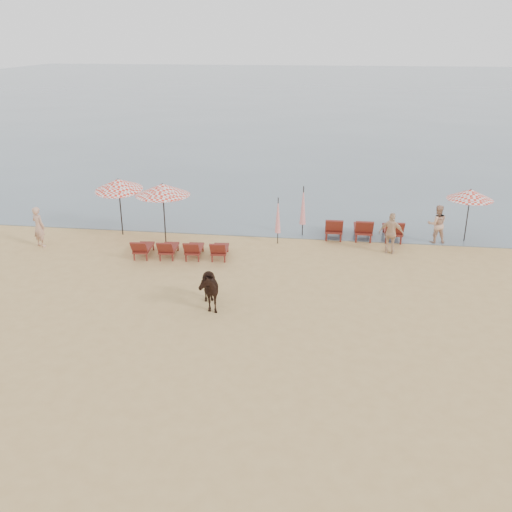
{
  "coord_description": "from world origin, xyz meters",
  "views": [
    {
      "loc": [
        2.47,
        -12.71,
        8.1
      ],
      "look_at": [
        0.0,
        5.0,
        1.1
      ],
      "focal_mm": 40.0,
      "sensor_mm": 36.0,
      "label": 1
    }
  ],
  "objects_px": {
    "umbrella_closed_right": "(303,206)",
    "beachgoer_left": "(39,227)",
    "lounger_cluster_left": "(181,248)",
    "beachgoer_right_a": "(437,224)",
    "umbrella_open_left_a": "(163,189)",
    "lounger_cluster_right": "(363,228)",
    "umbrella_closed_left": "(278,216)",
    "umbrella_open_left_b": "(118,185)",
    "cow": "(206,287)",
    "beachgoer_right_b": "(391,233)",
    "umbrella_open_right": "(470,194)"
  },
  "relations": [
    {
      "from": "lounger_cluster_left",
      "to": "beachgoer_right_a",
      "type": "relative_size",
      "value": 2.29
    },
    {
      "from": "umbrella_closed_right",
      "to": "beachgoer_left",
      "type": "relative_size",
      "value": 1.31
    },
    {
      "from": "umbrella_open_left_b",
      "to": "beachgoer_right_a",
      "type": "distance_m",
      "value": 13.3
    },
    {
      "from": "umbrella_open_left_a",
      "to": "beachgoer_right_b",
      "type": "xyz_separation_m",
      "value": [
        9.13,
        -0.01,
        -1.43
      ]
    },
    {
      "from": "umbrella_closed_right",
      "to": "beachgoer_left",
      "type": "bearing_deg",
      "value": -165.27
    },
    {
      "from": "lounger_cluster_left",
      "to": "umbrella_closed_left",
      "type": "relative_size",
      "value": 1.88
    },
    {
      "from": "lounger_cluster_left",
      "to": "beachgoer_left",
      "type": "bearing_deg",
      "value": 170.54
    },
    {
      "from": "umbrella_open_left_b",
      "to": "umbrella_open_right",
      "type": "height_order",
      "value": "umbrella_open_left_b"
    },
    {
      "from": "beachgoer_left",
      "to": "beachgoer_right_b",
      "type": "relative_size",
      "value": 1.01
    },
    {
      "from": "lounger_cluster_right",
      "to": "beachgoer_right_b",
      "type": "height_order",
      "value": "beachgoer_right_b"
    },
    {
      "from": "cow",
      "to": "umbrella_closed_right",
      "type": "bearing_deg",
      "value": 46.37
    },
    {
      "from": "lounger_cluster_right",
      "to": "cow",
      "type": "xyz_separation_m",
      "value": [
        -5.13,
        -7.13,
        0.2
      ]
    },
    {
      "from": "lounger_cluster_right",
      "to": "cow",
      "type": "bearing_deg",
      "value": -126.31
    },
    {
      "from": "lounger_cluster_right",
      "to": "beachgoer_right_a",
      "type": "bearing_deg",
      "value": -0.79
    },
    {
      "from": "umbrella_open_right",
      "to": "umbrella_closed_left",
      "type": "bearing_deg",
      "value": -156.72
    },
    {
      "from": "umbrella_closed_left",
      "to": "beachgoer_right_a",
      "type": "height_order",
      "value": "umbrella_closed_left"
    },
    {
      "from": "umbrella_open_left_a",
      "to": "lounger_cluster_left",
      "type": "bearing_deg",
      "value": -41.62
    },
    {
      "from": "umbrella_closed_right",
      "to": "beachgoer_left",
      "type": "distance_m",
      "value": 10.84
    },
    {
      "from": "umbrella_open_left_a",
      "to": "umbrella_closed_right",
      "type": "distance_m",
      "value": 5.86
    },
    {
      "from": "umbrella_open_left_a",
      "to": "beachgoer_left",
      "type": "xyz_separation_m",
      "value": [
        -4.9,
        -1.16,
        -1.42
      ]
    },
    {
      "from": "lounger_cluster_left",
      "to": "beachgoer_right_b",
      "type": "xyz_separation_m",
      "value": [
        8.03,
        1.65,
        0.43
      ]
    },
    {
      "from": "umbrella_closed_right",
      "to": "lounger_cluster_left",
      "type": "bearing_deg",
      "value": -143.99
    },
    {
      "from": "beachgoer_left",
      "to": "umbrella_closed_left",
      "type": "bearing_deg",
      "value": -146.03
    },
    {
      "from": "umbrella_closed_left",
      "to": "beachgoer_right_b",
      "type": "distance_m",
      "value": 4.55
    },
    {
      "from": "umbrella_closed_left",
      "to": "beachgoer_left",
      "type": "distance_m",
      "value": 9.67
    },
    {
      "from": "lounger_cluster_left",
      "to": "umbrella_closed_left",
      "type": "height_order",
      "value": "umbrella_closed_left"
    },
    {
      "from": "lounger_cluster_left",
      "to": "umbrella_closed_left",
      "type": "bearing_deg",
      "value": 26.65
    },
    {
      "from": "umbrella_open_left_b",
      "to": "umbrella_closed_left",
      "type": "distance_m",
      "value": 6.82
    },
    {
      "from": "umbrella_closed_left",
      "to": "beachgoer_left",
      "type": "bearing_deg",
      "value": -170.19
    },
    {
      "from": "cow",
      "to": "beachgoer_right_a",
      "type": "distance_m",
      "value": 10.78
    },
    {
      "from": "umbrella_open_left_b",
      "to": "beachgoer_right_a",
      "type": "relative_size",
      "value": 1.58
    },
    {
      "from": "umbrella_closed_left",
      "to": "cow",
      "type": "xyz_separation_m",
      "value": [
        -1.63,
        -6.12,
        -0.52
      ]
    },
    {
      "from": "umbrella_open_left_b",
      "to": "umbrella_closed_right",
      "type": "relative_size",
      "value": 1.17
    },
    {
      "from": "umbrella_open_left_a",
      "to": "cow",
      "type": "height_order",
      "value": "umbrella_open_left_a"
    },
    {
      "from": "umbrella_open_left_b",
      "to": "umbrella_open_left_a",
      "type": "bearing_deg",
      "value": -11.77
    },
    {
      "from": "umbrella_open_left_b",
      "to": "umbrella_closed_right",
      "type": "height_order",
      "value": "umbrella_open_left_b"
    },
    {
      "from": "lounger_cluster_left",
      "to": "lounger_cluster_right",
      "type": "relative_size",
      "value": 1.16
    },
    {
      "from": "lounger_cluster_right",
      "to": "umbrella_closed_right",
      "type": "relative_size",
      "value": 1.46
    },
    {
      "from": "umbrella_open_left_b",
      "to": "umbrella_closed_left",
      "type": "height_order",
      "value": "umbrella_open_left_b"
    },
    {
      "from": "umbrella_open_left_b",
      "to": "beachgoer_right_a",
      "type": "xyz_separation_m",
      "value": [
        13.2,
        0.79,
        -1.4
      ]
    },
    {
      "from": "lounger_cluster_left",
      "to": "beachgoer_right_b",
      "type": "distance_m",
      "value": 8.21
    },
    {
      "from": "beachgoer_right_b",
      "to": "beachgoer_right_a",
      "type": "bearing_deg",
      "value": -129.44
    },
    {
      "from": "beachgoer_right_b",
      "to": "umbrella_open_right",
      "type": "bearing_deg",
      "value": -137.17
    },
    {
      "from": "lounger_cluster_right",
      "to": "umbrella_closed_left",
      "type": "bearing_deg",
      "value": -164.45
    },
    {
      "from": "lounger_cluster_right",
      "to": "umbrella_open_left_b",
      "type": "bearing_deg",
      "value": -176.08
    },
    {
      "from": "lounger_cluster_right",
      "to": "umbrella_closed_right",
      "type": "bearing_deg",
      "value": 177.32
    },
    {
      "from": "umbrella_open_left_b",
      "to": "umbrella_closed_left",
      "type": "bearing_deg",
      "value": 4.61
    },
    {
      "from": "lounger_cluster_right",
      "to": "beachgoer_left",
      "type": "distance_m",
      "value": 13.3
    },
    {
      "from": "lounger_cluster_left",
      "to": "umbrella_open_right",
      "type": "bearing_deg",
      "value": 12.49
    },
    {
      "from": "lounger_cluster_right",
      "to": "beachgoer_left",
      "type": "bearing_deg",
      "value": -169.04
    }
  ]
}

